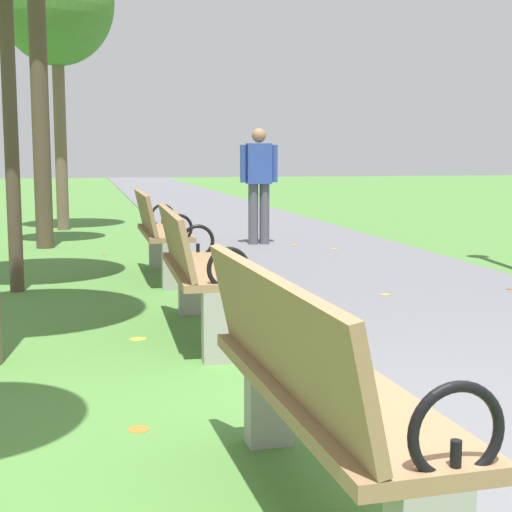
{
  "coord_description": "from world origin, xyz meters",
  "views": [
    {
      "loc": [
        -1.25,
        -2.5,
        1.28
      ],
      "look_at": [
        -0.05,
        2.86,
        0.55
      ],
      "focal_mm": 53.8,
      "sensor_mm": 36.0,
      "label": 1
    }
  ],
  "objects_px": {
    "park_bench_2": "(195,268)",
    "park_bench_3": "(159,231)",
    "pedestrian_walking": "(259,180)",
    "park_bench_1": "(314,388)",
    "tree_5": "(56,3)"
  },
  "relations": [
    {
      "from": "pedestrian_walking",
      "to": "park_bench_1",
      "type": "bearing_deg",
      "value": -101.55
    },
    {
      "from": "park_bench_1",
      "to": "pedestrian_walking",
      "type": "relative_size",
      "value": 1.0
    },
    {
      "from": "park_bench_1",
      "to": "park_bench_3",
      "type": "xyz_separation_m",
      "value": [
        -0.0,
        5.5,
        0.0
      ]
    },
    {
      "from": "park_bench_2",
      "to": "tree_5",
      "type": "relative_size",
      "value": 0.33
    },
    {
      "from": "park_bench_2",
      "to": "park_bench_3",
      "type": "relative_size",
      "value": 1.01
    },
    {
      "from": "tree_5",
      "to": "pedestrian_walking",
      "type": "xyz_separation_m",
      "value": [
        2.75,
        -2.92,
        -2.81
      ]
    },
    {
      "from": "tree_5",
      "to": "park_bench_3",
      "type": "bearing_deg",
      "value": -78.54
    },
    {
      "from": "park_bench_2",
      "to": "pedestrian_walking",
      "type": "height_order",
      "value": "pedestrian_walking"
    },
    {
      "from": "park_bench_2",
      "to": "pedestrian_walking",
      "type": "bearing_deg",
      "value": 72.41
    },
    {
      "from": "park_bench_1",
      "to": "park_bench_3",
      "type": "bearing_deg",
      "value": 90.0
    },
    {
      "from": "tree_5",
      "to": "park_bench_2",
      "type": "bearing_deg",
      "value": -82.21
    },
    {
      "from": "park_bench_1",
      "to": "pedestrian_walking",
      "type": "bearing_deg",
      "value": 78.45
    },
    {
      "from": "tree_5",
      "to": "pedestrian_walking",
      "type": "relative_size",
      "value": 2.98
    },
    {
      "from": "park_bench_3",
      "to": "pedestrian_walking",
      "type": "height_order",
      "value": "pedestrian_walking"
    },
    {
      "from": "park_bench_2",
      "to": "park_bench_3",
      "type": "distance_m",
      "value": 2.64
    }
  ]
}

